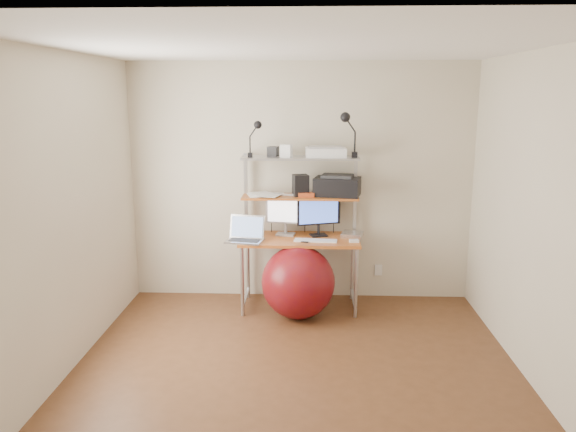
# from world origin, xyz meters

# --- Properties ---
(room) EXTENTS (3.60, 3.60, 3.60)m
(room) POSITION_xyz_m (0.00, 0.00, 1.25)
(room) COLOR brown
(room) RESTS_ON ground
(computer_desk) EXTENTS (1.20, 0.60, 1.57)m
(computer_desk) POSITION_xyz_m (0.00, 1.50, 0.96)
(computer_desk) COLOR #C85E26
(computer_desk) RESTS_ON ground
(desktop) EXTENTS (1.20, 0.60, 0.00)m
(desktop) POSITION_xyz_m (0.00, 1.44, 0.74)
(desktop) COLOR #C85E26
(desktop) RESTS_ON computer_desk
(mid_shelf) EXTENTS (1.18, 0.34, 0.00)m
(mid_shelf) POSITION_xyz_m (0.00, 1.57, 1.15)
(mid_shelf) COLOR #C85E26
(mid_shelf) RESTS_ON computer_desk
(top_shelf) EXTENTS (1.18, 0.34, 0.00)m
(top_shelf) POSITION_xyz_m (0.00, 1.57, 1.55)
(top_shelf) COLOR #AAAAAF
(top_shelf) RESTS_ON computer_desk
(floor) EXTENTS (3.60, 3.60, 0.00)m
(floor) POSITION_xyz_m (0.00, 0.00, 0.00)
(floor) COLOR brown
(floor) RESTS_ON ground
(wall_outlet) EXTENTS (0.08, 0.01, 0.12)m
(wall_outlet) POSITION_xyz_m (0.85, 1.79, 0.30)
(wall_outlet) COLOR silver
(wall_outlet) RESTS_ON room
(monitor_silver) EXTENTS (0.41, 0.17, 0.46)m
(monitor_silver) POSITION_xyz_m (-0.15, 1.58, 0.99)
(monitor_silver) COLOR #AEADB2
(monitor_silver) RESTS_ON desktop
(monitor_black) EXTENTS (0.44, 0.19, 0.46)m
(monitor_black) POSITION_xyz_m (0.19, 1.55, 0.97)
(monitor_black) COLOR black
(monitor_black) RESTS_ON desktop
(laptop) EXTENTS (0.40, 0.35, 0.31)m
(laptop) POSITION_xyz_m (-0.53, 1.31, 0.79)
(laptop) COLOR #BDBCC1
(laptop) RESTS_ON desktop
(keyboard) EXTENTS (0.43, 0.16, 0.01)m
(keyboard) POSITION_xyz_m (0.16, 1.32, 0.75)
(keyboard) COLOR silver
(keyboard) RESTS_ON desktop
(mouse) EXTENTS (0.10, 0.06, 0.03)m
(mouse) POSITION_xyz_m (0.54, 1.30, 0.75)
(mouse) COLOR silver
(mouse) RESTS_ON desktop
(mac_mini) EXTENTS (0.25, 0.25, 0.04)m
(mac_mini) POSITION_xyz_m (0.54, 1.54, 0.76)
(mac_mini) COLOR #BDBCC1
(mac_mini) RESTS_ON desktop
(phone) EXTENTS (0.11, 0.14, 0.01)m
(phone) POSITION_xyz_m (0.07, 1.32, 0.74)
(phone) COLOR black
(phone) RESTS_ON desktop
(printer) EXTENTS (0.51, 0.39, 0.22)m
(printer) POSITION_xyz_m (0.38, 1.60, 1.25)
(printer) COLOR black
(printer) RESTS_ON mid_shelf
(nas_cube) EXTENTS (0.18, 0.18, 0.22)m
(nas_cube) POSITION_xyz_m (0.00, 1.57, 1.26)
(nas_cube) COLOR black
(nas_cube) RESTS_ON mid_shelf
(red_box) EXTENTS (0.17, 0.12, 0.04)m
(red_box) POSITION_xyz_m (0.06, 1.52, 1.17)
(red_box) COLOR #B9461D
(red_box) RESTS_ON mid_shelf
(scanner) EXTENTS (0.41, 0.28, 0.11)m
(scanner) POSITION_xyz_m (0.25, 1.58, 1.60)
(scanner) COLOR silver
(scanner) RESTS_ON top_shelf
(box_white) EXTENTS (0.12, 0.11, 0.12)m
(box_white) POSITION_xyz_m (-0.14, 1.53, 1.61)
(box_white) COLOR silver
(box_white) RESTS_ON top_shelf
(box_grey) EXTENTS (0.12, 0.12, 0.10)m
(box_grey) POSITION_xyz_m (-0.28, 1.60, 1.60)
(box_grey) COLOR #29292C
(box_grey) RESTS_ON top_shelf
(clip_lamp_left) EXTENTS (0.14, 0.08, 0.36)m
(clip_lamp_left) POSITION_xyz_m (-0.43, 1.50, 1.81)
(clip_lamp_left) COLOR black
(clip_lamp_left) RESTS_ON top_shelf
(clip_lamp_right) EXTENTS (0.18, 0.10, 0.44)m
(clip_lamp_right) POSITION_xyz_m (0.46, 1.52, 1.87)
(clip_lamp_right) COLOR black
(clip_lamp_right) RESTS_ON top_shelf
(exercise_ball) EXTENTS (0.72, 0.72, 0.72)m
(exercise_ball) POSITION_xyz_m (-0.01, 1.17, 0.36)
(exercise_ball) COLOR maroon
(exercise_ball) RESTS_ON floor
(paper_stack) EXTENTS (0.40, 0.37, 0.02)m
(paper_stack) POSITION_xyz_m (-0.38, 1.58, 1.16)
(paper_stack) COLOR white
(paper_stack) RESTS_ON mid_shelf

